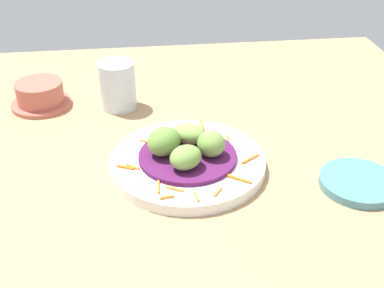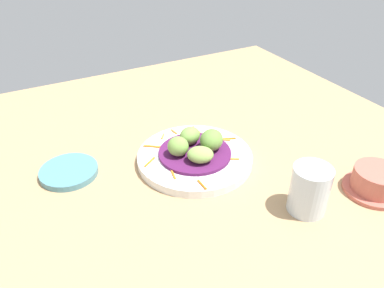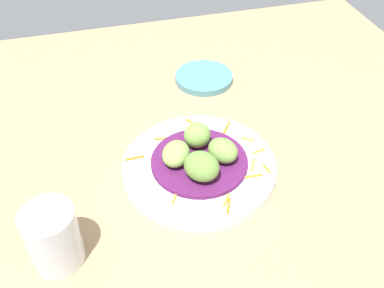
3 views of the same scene
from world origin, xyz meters
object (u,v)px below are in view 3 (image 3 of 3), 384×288
(guac_scoop_left, at_px, (223,150))
(water_glass, at_px, (53,237))
(main_plate, at_px, (199,167))
(guac_scoop_right, at_px, (176,154))
(guac_scoop_back, at_px, (202,166))
(side_plate_small, at_px, (204,78))
(guac_scoop_center, at_px, (198,135))

(guac_scoop_left, height_order, water_glass, water_glass)
(main_plate, bearing_deg, guac_scoop_right, -101.01)
(guac_scoop_back, xyz_separation_m, side_plate_small, (-0.28, 0.09, -0.04))
(guac_scoop_back, height_order, side_plate_small, guac_scoop_back)
(guac_scoop_center, bearing_deg, guac_scoop_left, 33.99)
(main_plate, bearing_deg, guac_scoop_left, 78.99)
(side_plate_small, distance_m, water_glass, 0.47)
(guac_scoop_left, bearing_deg, guac_scoop_back, -56.01)
(guac_scoop_center, bearing_deg, water_glass, -58.34)
(guac_scoop_center, height_order, guac_scoop_back, guac_scoop_back)
(main_plate, xyz_separation_m, guac_scoop_right, (-0.01, -0.04, 0.03))
(main_plate, xyz_separation_m, guac_scoop_back, (0.04, -0.01, 0.04))
(guac_scoop_right, distance_m, side_plate_small, 0.27)
(guac_scoop_right, bearing_deg, guac_scoop_left, 78.99)
(guac_scoop_left, bearing_deg, side_plate_small, 170.00)
(guac_scoop_left, height_order, guac_scoop_back, guac_scoop_back)
(water_glass, bearing_deg, side_plate_small, 139.31)
(guac_scoop_right, bearing_deg, side_plate_small, 154.21)
(guac_scoop_center, bearing_deg, main_plate, -11.01)
(guac_scoop_center, xyz_separation_m, side_plate_small, (-0.21, 0.07, -0.04))
(main_plate, height_order, guac_scoop_left, guac_scoop_left)
(guac_scoop_center, distance_m, guac_scoop_back, 0.07)
(guac_scoop_center, distance_m, side_plate_small, 0.23)
(main_plate, height_order, guac_scoop_right, guac_scoop_right)
(guac_scoop_back, relative_size, side_plate_small, 0.47)
(main_plate, height_order, side_plate_small, main_plate)
(water_glass, bearing_deg, guac_scoop_right, 121.12)
(guac_scoop_center, relative_size, water_glass, 0.49)
(guac_scoop_back, bearing_deg, main_plate, 168.99)
(guac_scoop_left, bearing_deg, water_glass, -68.98)
(guac_scoop_left, distance_m, water_glass, 0.28)
(guac_scoop_center, bearing_deg, guac_scoop_back, -11.01)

